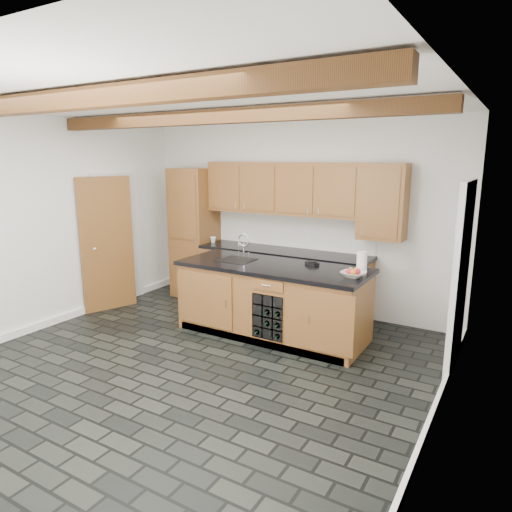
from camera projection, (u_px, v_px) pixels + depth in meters
The scene contains 10 objects.
ground at pixel (192, 367), 5.04m from camera, with size 5.00×5.00×0.00m, color black.
room_shell at pixel (211, 224), 5.21m from camera, with size 5.01×5.00×5.00m.
back_cabinetry at pixel (263, 244), 6.90m from camera, with size 3.65×0.62×2.20m.
island at pixel (272, 300), 5.87m from camera, with size 2.48×0.96×0.93m.
faucet at pixel (238, 257), 6.09m from camera, with size 0.45×0.40×0.34m.
kitchen_scale at pixel (312, 263), 5.79m from camera, with size 0.19×0.14×0.05m.
fruit_bowl at pixel (353, 274), 5.19m from camera, with size 0.27×0.27×0.07m, color beige.
fruit_cluster at pixel (353, 271), 5.18m from camera, with size 0.16×0.17×0.07m.
paper_towel at pixel (362, 263), 5.29m from camera, with size 0.12×0.12×0.27m, color white.
mug at pixel (213, 240), 7.31m from camera, with size 0.10×0.10×0.09m, color white.
Camera 1 is at (2.99, -3.65, 2.26)m, focal length 32.00 mm.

